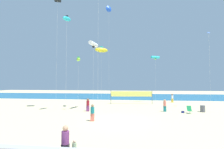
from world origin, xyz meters
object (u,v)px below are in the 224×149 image
object	(u,v)px
beachgoer_coral_shirt	(165,105)
kite_cyan_tube	(155,57)
kite_cyan_inflatable	(67,19)
kite_yellow_inflatable	(101,50)
beachgoer_maroon_shirt	(88,104)
trash_barrel	(203,109)
kite_lime_inflatable	(78,59)
beachgoer_teal_shirt	(92,112)
kite_blue_delta	(109,9)
kite_blue_diamond	(209,35)
kite_white_tube	(93,44)
beachgoer_white_shirt	(172,98)
toddler_figure	(74,149)
beach_handbag	(183,112)
folding_beach_chair	(189,109)
mother_figure	(65,141)
volleyball_net	(131,95)

from	to	relation	value
beachgoer_coral_shirt	kite_cyan_tube	size ratio (longest dim) A/B	0.18
kite_cyan_inflatable	kite_yellow_inflatable	xyz separation A→B (m)	(1.71, 14.36, -1.11)
kite_cyan_tube	beachgoer_maroon_shirt	bearing A→B (deg)	-135.93
trash_barrel	kite_lime_inflatable	bearing A→B (deg)	175.27
beachgoer_coral_shirt	trash_barrel	size ratio (longest dim) A/B	1.89
beachgoer_teal_shirt	kite_lime_inflatable	world-z (taller)	kite_lime_inflatable
kite_blue_delta	kite_blue_diamond	world-z (taller)	kite_blue_delta
kite_yellow_inflatable	kite_blue_diamond	bearing A→B (deg)	-27.78
beachgoer_teal_shirt	kite_yellow_inflatable	xyz separation A→B (m)	(-2.56, 18.17, 9.69)
beachgoer_maroon_shirt	kite_cyan_inflatable	world-z (taller)	kite_cyan_inflatable
kite_blue_delta	kite_cyan_inflatable	bearing A→B (deg)	-100.85
kite_white_tube	kite_blue_delta	distance (m)	17.87
beachgoer_white_shirt	kite_cyan_tube	distance (m)	8.23
toddler_figure	beachgoer_maroon_shirt	size ratio (longest dim) A/B	0.57
beach_handbag	folding_beach_chair	bearing A→B (deg)	-10.01
kite_cyan_tube	mother_figure	bearing A→B (deg)	-108.22
trash_barrel	kite_blue_diamond	size ratio (longest dim) A/B	0.07
kite_lime_inflatable	beachgoer_coral_shirt	bearing A→B (deg)	-7.74
kite_blue_diamond	kite_yellow_inflatable	world-z (taller)	kite_yellow_inflatable
beachgoer_coral_shirt	kite_yellow_inflatable	xyz separation A→B (m)	(-10.49, 12.00, 9.72)
kite_blue_delta	kite_cyan_tube	world-z (taller)	kite_blue_delta
kite_blue_delta	kite_cyan_tube	bearing A→B (deg)	-29.13
beachgoer_white_shirt	folding_beach_chair	bearing A→B (deg)	71.66
kite_cyan_tube	beachgoer_teal_shirt	bearing A→B (deg)	-118.51
kite_lime_inflatable	toddler_figure	bearing A→B (deg)	-71.96
beachgoer_coral_shirt	kite_blue_diamond	world-z (taller)	kite_blue_diamond
toddler_figure	kite_white_tube	bearing A→B (deg)	128.97
beachgoer_maroon_shirt	trash_barrel	distance (m)	14.51
toddler_figure	trash_barrel	xyz separation A→B (m)	(11.58, 14.20, -0.09)
toddler_figure	beach_handbag	xyz separation A→B (m)	(8.88, 13.19, -0.37)
beachgoer_teal_shirt	volleyball_net	distance (m)	13.73
kite_yellow_inflatable	beach_handbag	bearing A→B (deg)	-45.69
beachgoer_coral_shirt	kite_lime_inflatable	world-z (taller)	kite_lime_inflatable
kite_cyan_tube	kite_blue_delta	bearing A→B (deg)	150.87
beachgoer_coral_shirt	kite_white_tube	bearing A→B (deg)	162.81
beachgoer_maroon_shirt	folding_beach_chair	world-z (taller)	beachgoer_maroon_shirt
folding_beach_chair	trash_barrel	distance (m)	2.27
beachgoer_white_shirt	kite_cyan_inflatable	size ratio (longest dim) A/B	0.13
volleyball_net	kite_cyan_inflatable	distance (m)	15.88
beachgoer_teal_shirt	beachgoer_maroon_shirt	bearing A→B (deg)	-160.10
folding_beach_chair	kite_yellow_inflatable	world-z (taller)	kite_yellow_inflatable
kite_yellow_inflatable	beachgoer_white_shirt	bearing A→B (deg)	-7.66
beachgoer_teal_shirt	kite_blue_diamond	world-z (taller)	kite_blue_diamond
kite_blue_delta	kite_yellow_inflatable	size ratio (longest dim) A/B	1.84
beachgoer_teal_shirt	kite_cyan_tube	bearing A→B (deg)	151.52
beachgoer_teal_shirt	beach_handbag	distance (m)	11.29
beach_handbag	kite_cyan_tube	bearing A→B (deg)	101.40
beachgoer_maroon_shirt	kite_yellow_inflatable	distance (m)	16.21
folding_beach_chair	mother_figure	bearing A→B (deg)	-92.79
mother_figure	kite_white_tube	distance (m)	16.10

